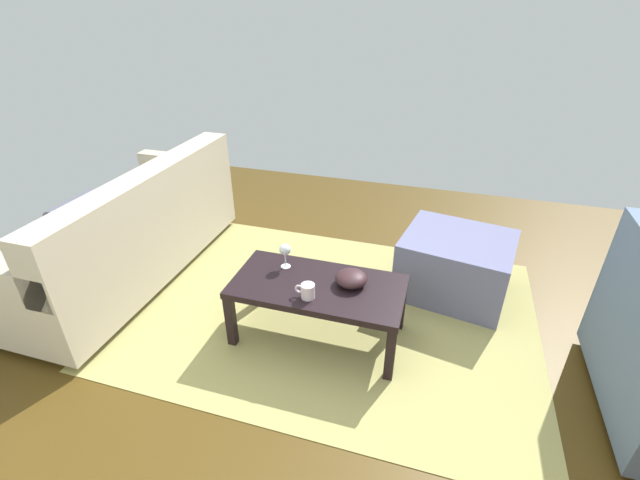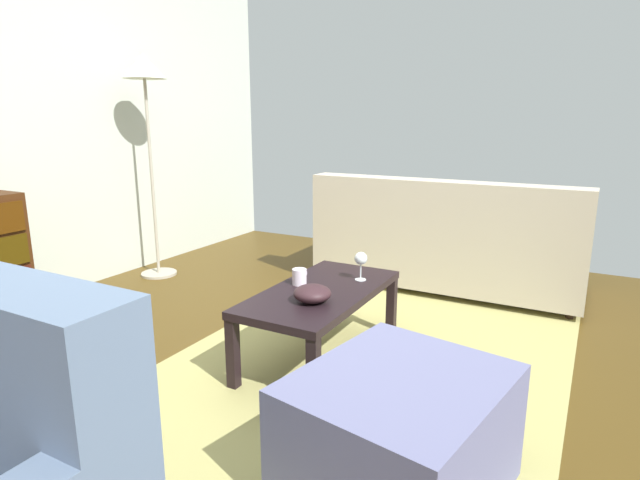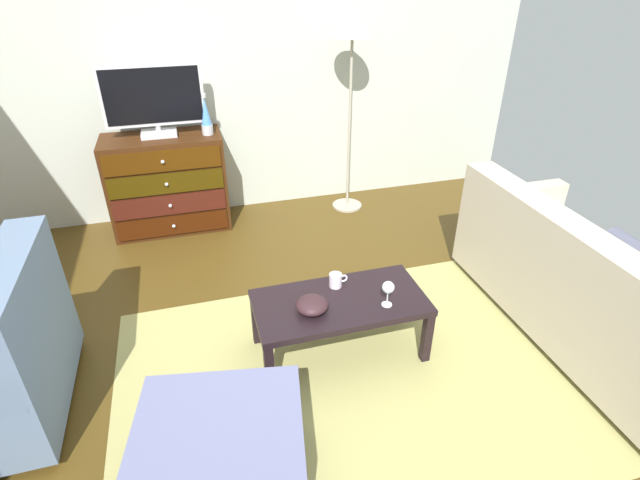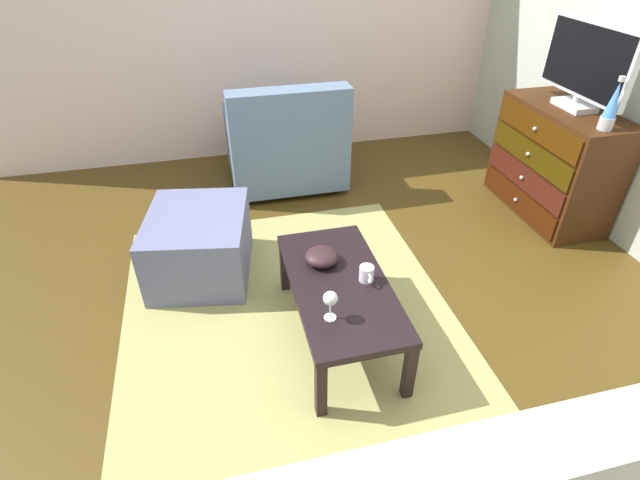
% 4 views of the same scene
% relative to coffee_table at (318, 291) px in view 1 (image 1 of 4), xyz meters
% --- Properties ---
extents(ground_plane, '(5.29, 5.02, 0.05)m').
position_rel_coffee_table_xyz_m(ground_plane, '(-0.21, -0.04, -0.36)').
color(ground_plane, '#4A3612').
extents(area_rug, '(2.60, 1.90, 0.01)m').
position_rel_coffee_table_xyz_m(area_rug, '(-0.01, -0.24, -0.33)').
color(area_rug, tan).
rests_on(area_rug, ground_plane).
extents(coffee_table, '(0.99, 0.49, 0.38)m').
position_rel_coffee_table_xyz_m(coffee_table, '(0.00, 0.00, 0.00)').
color(coffee_table, black).
rests_on(coffee_table, ground_plane).
extents(wine_glass, '(0.07, 0.07, 0.16)m').
position_rel_coffee_table_xyz_m(wine_glass, '(0.24, -0.12, 0.16)').
color(wine_glass, silver).
rests_on(wine_glass, coffee_table).
extents(mug, '(0.11, 0.08, 0.08)m').
position_rel_coffee_table_xyz_m(mug, '(0.02, 0.14, 0.09)').
color(mug, silver).
rests_on(mug, coffee_table).
extents(bowl_decorative, '(0.18, 0.18, 0.08)m').
position_rel_coffee_table_xyz_m(bowl_decorative, '(-0.18, -0.05, 0.09)').
color(bowl_decorative, '#301C20').
rests_on(bowl_decorative, coffee_table).
extents(couch_large, '(0.85, 1.91, 0.83)m').
position_rel_coffee_table_xyz_m(couch_large, '(1.53, -0.25, -0.01)').
color(couch_large, '#332319').
rests_on(couch_large, ground_plane).
extents(ottoman, '(0.80, 0.72, 0.43)m').
position_rel_coffee_table_xyz_m(ottoman, '(-0.76, -0.71, -0.12)').
color(ottoman, slate).
rests_on(ottoman, ground_plane).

